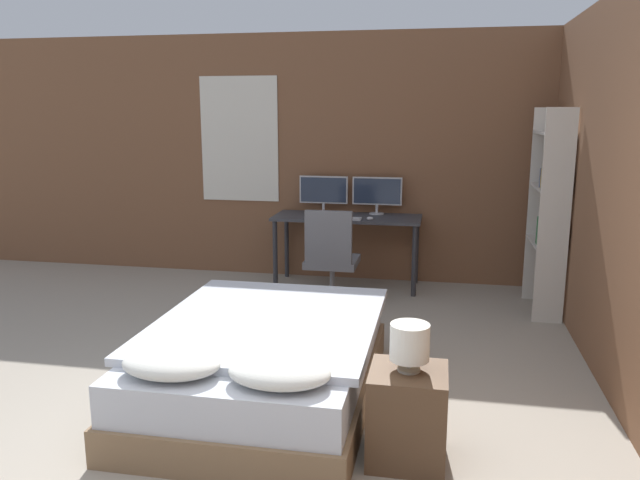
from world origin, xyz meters
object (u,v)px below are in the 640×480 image
(bed, at_px, (264,362))
(keyboard, at_px, (344,218))
(monitor_left, at_px, (324,191))
(bookshelf, at_px, (550,205))
(bedside_lamp, at_px, (410,343))
(desk, at_px, (347,225))
(nightstand, at_px, (407,415))
(computer_mouse, at_px, (370,218))
(monitor_right, at_px, (377,193))
(office_chair, at_px, (331,266))

(bed, height_order, keyboard, keyboard)
(monitor_left, xyz_separation_m, bookshelf, (2.24, -0.75, 0.03))
(bedside_lamp, height_order, keyboard, keyboard)
(desk, xyz_separation_m, keyboard, (-0.00, -0.20, 0.10))
(nightstand, relative_size, bedside_lamp, 1.98)
(desk, distance_m, monitor_left, 0.48)
(bedside_lamp, bearing_deg, monitor_left, 107.73)
(bedside_lamp, distance_m, computer_mouse, 3.20)
(bedside_lamp, height_order, monitor_right, monitor_right)
(bed, bearing_deg, monitor_left, 93.18)
(bed, bearing_deg, nightstand, -29.60)
(computer_mouse, height_order, office_chair, office_chair)
(bed, bearing_deg, bedside_lamp, -29.60)
(desk, bearing_deg, office_chair, -94.04)
(nightstand, bearing_deg, keyboard, 104.92)
(monitor_left, relative_size, monitor_right, 1.00)
(desk, xyz_separation_m, computer_mouse, (0.27, -0.20, 0.11))
(desk, distance_m, office_chair, 0.75)
(bed, distance_m, desk, 2.82)
(bed, bearing_deg, keyboard, 87.17)
(bed, xyz_separation_m, desk, (0.13, 2.79, 0.41))
(bedside_lamp, relative_size, office_chair, 0.27)
(desk, relative_size, monitor_left, 2.92)
(desk, height_order, office_chair, office_chair)
(monitor_right, bearing_deg, desk, -145.81)
(office_chair, bearing_deg, bedside_lamp, -71.47)
(desk, height_order, keyboard, keyboard)
(nightstand, bearing_deg, monitor_left, 107.73)
(keyboard, bearing_deg, bookshelf, -10.41)
(desk, bearing_deg, monitor_left, 145.81)
(nightstand, xyz_separation_m, office_chair, (-0.89, 2.64, 0.13))
(bed, relative_size, computer_mouse, 28.60)
(bedside_lamp, distance_m, desk, 3.44)
(monitor_right, height_order, bookshelf, bookshelf)
(bedside_lamp, xyz_separation_m, bookshelf, (1.11, 2.78, 0.35))
(bedside_lamp, distance_m, monitor_right, 3.60)
(bed, xyz_separation_m, monitor_right, (0.42, 2.99, 0.74))
(keyboard, relative_size, bookshelf, 0.18)
(office_chair, bearing_deg, computer_mouse, 57.74)
(bedside_lamp, xyz_separation_m, monitor_left, (-1.13, 3.54, 0.33))
(keyboard, bearing_deg, computer_mouse, 0.00)
(bedside_lamp, bearing_deg, keyboard, 104.92)
(monitor_left, xyz_separation_m, office_chair, (0.25, -0.89, -0.61))
(bed, relative_size, bookshelf, 1.05)
(monitor_left, bearing_deg, nightstand, -72.27)
(bed, bearing_deg, office_chair, 87.84)
(monitor_left, height_order, monitor_right, same)
(monitor_right, xyz_separation_m, bookshelf, (1.66, -0.75, 0.03))
(office_chair, bearing_deg, desk, 85.96)
(nightstand, distance_m, monitor_right, 3.66)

